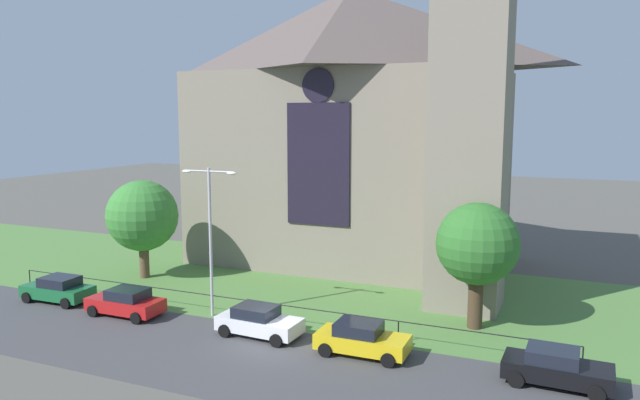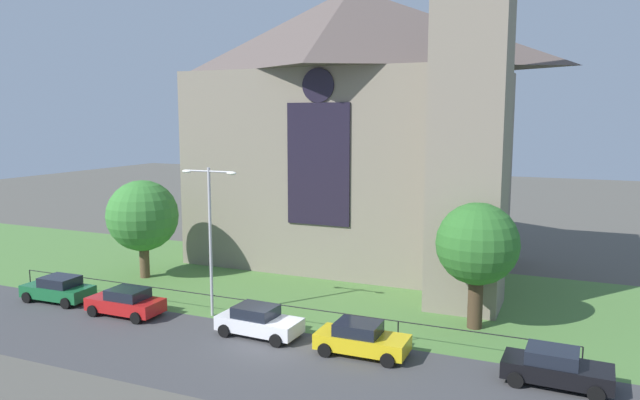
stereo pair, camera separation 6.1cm
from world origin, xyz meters
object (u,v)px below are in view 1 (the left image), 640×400
object	(u,v)px
parked_car_red	(126,302)
parked_car_black	(556,367)
parked_car_white	(259,321)
parked_car_green	(58,289)
parked_car_yellow	(362,339)
tree_left_near	(142,216)
streetlamp_near	(210,222)
church_building	(358,124)
tree_right_near	(477,245)

from	to	relation	value
parked_car_red	parked_car_black	xyz separation A→B (m)	(21.87, 0.08, 0.00)
parked_car_red	parked_car_white	size ratio (longest dim) A/B	0.98
parked_car_green	parked_car_yellow	distance (m)	19.00
parked_car_black	tree_left_near	bearing A→B (deg)	167.88
streetlamp_near	parked_car_white	distance (m)	6.07
tree_left_near	parked_car_red	distance (m)	8.64
streetlamp_near	parked_car_green	size ratio (longest dim) A/B	1.91
church_building	parked_car_white	distance (m)	18.81
streetlamp_near	parked_car_red	bearing A→B (deg)	-157.42
tree_right_near	parked_car_red	bearing A→B (deg)	-162.67
parked_car_green	parked_car_white	bearing A→B (deg)	177.52
church_building	streetlamp_near	distance (m)	15.74
church_building	parked_car_red	size ratio (longest dim) A/B	6.18
parked_car_white	parked_car_black	bearing A→B (deg)	2.37
streetlamp_near	parked_car_black	xyz separation A→B (m)	(17.52, -1.73, -4.43)
tree_right_near	tree_left_near	bearing A→B (deg)	177.13
streetlamp_near	parked_car_yellow	distance (m)	10.44
parked_car_green	parked_car_red	xyz separation A→B (m)	(5.37, -0.38, 0.00)
parked_car_green	parked_car_white	size ratio (longest dim) A/B	0.99
tree_left_near	parked_car_black	xyz separation A→B (m)	(26.12, -6.59, -3.47)
parked_car_red	parked_car_yellow	xyz separation A→B (m)	(13.62, -0.05, 0.00)
parked_car_black	tree_right_near	bearing A→B (deg)	128.46
tree_left_near	parked_car_black	distance (m)	27.17
church_building	parked_car_white	xyz separation A→B (m)	(0.68, -16.20, -9.53)
tree_left_near	streetlamp_near	xyz separation A→B (m)	(8.61, -4.86, 0.96)
tree_left_near	parked_car_white	size ratio (longest dim) A/B	1.55
streetlamp_near	parked_car_white	world-z (taller)	streetlamp_near
tree_left_near	streetlamp_near	world-z (taller)	streetlamp_near
tree_right_near	parked_car_white	distance (m)	11.64
tree_left_near	parked_car_red	xyz separation A→B (m)	(4.25, -6.67, -3.47)
tree_left_near	streetlamp_near	bearing A→B (deg)	-29.45
tree_left_near	streetlamp_near	distance (m)	9.93
tree_left_near	parked_car_black	bearing A→B (deg)	-14.16
tree_left_near	parked_car_green	world-z (taller)	tree_left_near
church_building	tree_left_near	xyz separation A→B (m)	(-11.74, -9.70, -6.06)
streetlamp_near	parked_car_white	xyz separation A→B (m)	(3.81, -1.64, -4.43)
parked_car_black	parked_car_red	bearing A→B (deg)	-177.75
church_building	parked_car_yellow	size ratio (longest dim) A/B	6.17
church_building	parked_car_white	size ratio (longest dim) A/B	6.07
parked_car_red	parked_car_yellow	world-z (taller)	same
tree_left_near	parked_car_green	bearing A→B (deg)	-100.11
tree_left_near	tree_right_near	bearing A→B (deg)	-2.87
parked_car_red	tree_right_near	bearing A→B (deg)	-162.85
parked_car_green	tree_right_near	bearing A→B (deg)	-168.98
parked_car_white	parked_car_yellow	xyz separation A→B (m)	(5.46, -0.22, 0.00)
church_building	parked_car_yellow	world-z (taller)	church_building
tree_right_near	parked_car_yellow	size ratio (longest dim) A/B	1.55
streetlamp_near	parked_car_yellow	xyz separation A→B (m)	(9.27, -1.87, -4.43)
church_building	parked_car_green	size ratio (longest dim) A/B	6.12
tree_right_near	streetlamp_near	bearing A→B (deg)	-164.44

